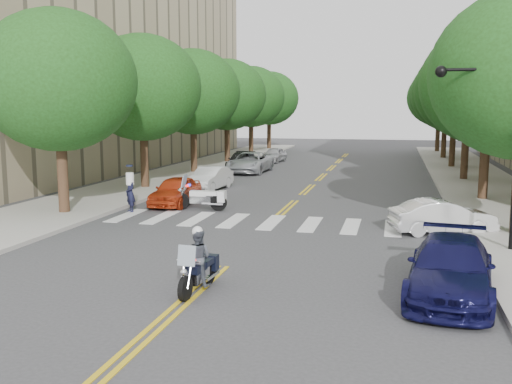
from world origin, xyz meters
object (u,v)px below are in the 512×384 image
(convertible, at_px, (443,217))
(sedan_blue, at_px, (451,268))
(motorcycle_police, at_px, (199,262))
(motorcycle_parked, at_px, (205,198))
(officer_standing, at_px, (130,193))

(convertible, bearing_deg, sedan_blue, 158.00)
(motorcycle_police, relative_size, sedan_blue, 0.43)
(convertible, relative_size, sedan_blue, 0.78)
(motorcycle_police, relative_size, motorcycle_parked, 0.83)
(officer_standing, bearing_deg, convertible, 37.07)
(motorcycle_parked, bearing_deg, officer_standing, 110.07)
(officer_standing, relative_size, convertible, 0.45)
(motorcycle_police, xyz_separation_m, convertible, (6.30, 8.25, -0.12))
(motorcycle_police, relative_size, officer_standing, 1.22)
(motorcycle_parked, relative_size, officer_standing, 1.47)
(motorcycle_police, bearing_deg, motorcycle_parked, -67.81)
(motorcycle_police, height_order, convertible, motorcycle_police)
(motorcycle_parked, xyz_separation_m, convertible, (9.81, -2.46, 0.07))
(convertible, bearing_deg, motorcycle_parked, 56.77)
(motorcycle_parked, height_order, officer_standing, officer_standing)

